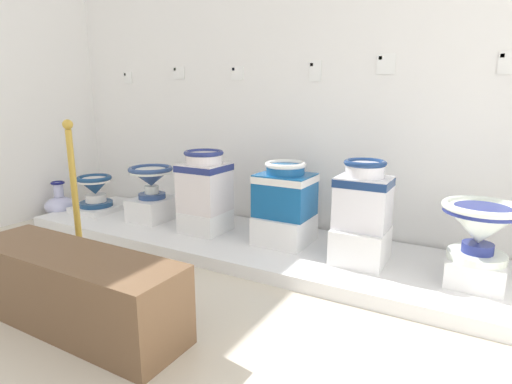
{
  "coord_description": "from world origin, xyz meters",
  "views": [
    {
      "loc": [
        3.78,
        0.03,
        1.15
      ],
      "look_at": [
        2.31,
        2.62,
        0.46
      ],
      "focal_mm": 28.75,
      "sensor_mm": 36.0,
      "label": 1
    }
  ],
  "objects_px": {
    "plinth_block_squat_floral": "(206,221)",
    "stanchion_post_near_left": "(78,231)",
    "antique_toilet_squat_floral": "(205,180)",
    "antique_toilet_central_ornate": "(363,194)",
    "info_placard_fifth": "(386,64)",
    "antique_toilet_slender_white": "(481,224)",
    "plinth_block_rightmost": "(153,209)",
    "decorative_vase_spare": "(60,205)",
    "info_placard_second": "(179,73)",
    "plinth_block_central_ornate": "(360,245)",
    "antique_toilet_tall_cobalt": "(95,188)",
    "info_placard_sixth": "(508,62)",
    "plinth_block_tall_cobalt": "(97,208)",
    "plinth_block_slender_white": "(474,272)",
    "antique_toilet_pale_glazed": "(285,189)",
    "info_placard_first": "(128,78)",
    "info_placard_third": "(237,73)",
    "museum_bench": "(74,289)",
    "antique_toilet_rightmost": "(151,177)",
    "info_placard_fourth": "(315,71)",
    "plinth_block_pale_glazed": "(285,229)"
  },
  "relations": [
    {
      "from": "antique_toilet_central_ornate",
      "to": "plinth_block_squat_floral",
      "type": "bearing_deg",
      "value": 179.18
    },
    {
      "from": "antique_toilet_slender_white",
      "to": "info_placard_first",
      "type": "xyz_separation_m",
      "value": [
        -3.25,
        0.55,
        0.89
      ]
    },
    {
      "from": "info_placard_fifth",
      "to": "antique_toilet_slender_white",
      "type": "bearing_deg",
      "value": -37.89
    },
    {
      "from": "antique_toilet_slender_white",
      "to": "info_placard_sixth",
      "type": "bearing_deg",
      "value": 85.93
    },
    {
      "from": "antique_toilet_central_ornate",
      "to": "decorative_vase_spare",
      "type": "height_order",
      "value": "antique_toilet_central_ornate"
    },
    {
      "from": "plinth_block_central_ornate",
      "to": "antique_toilet_central_ornate",
      "type": "xyz_separation_m",
      "value": [
        0.0,
        0.0,
        0.34
      ]
    },
    {
      "from": "antique_toilet_rightmost",
      "to": "info_placard_fifth",
      "type": "xyz_separation_m",
      "value": [
        1.84,
        0.48,
        0.91
      ]
    },
    {
      "from": "plinth_block_tall_cobalt",
      "to": "antique_toilet_central_ornate",
      "type": "xyz_separation_m",
      "value": [
        2.54,
        0.01,
        0.43
      ]
    },
    {
      "from": "plinth_block_slender_white",
      "to": "info_placard_first",
      "type": "height_order",
      "value": "info_placard_first"
    },
    {
      "from": "antique_toilet_slender_white",
      "to": "info_placard_fourth",
      "type": "height_order",
      "value": "info_placard_fourth"
    },
    {
      "from": "plinth_block_pale_glazed",
      "to": "plinth_block_slender_white",
      "type": "xyz_separation_m",
      "value": [
        1.27,
        -0.11,
        -0.03
      ]
    },
    {
      "from": "decorative_vase_spare",
      "to": "info_placard_second",
      "type": "bearing_deg",
      "value": 33.11
    },
    {
      "from": "antique_toilet_rightmost",
      "to": "plinth_block_central_ornate",
      "type": "xyz_separation_m",
      "value": [
        1.87,
        -0.05,
        -0.27
      ]
    },
    {
      "from": "plinth_block_tall_cobalt",
      "to": "antique_toilet_rightmost",
      "type": "distance_m",
      "value": 0.76
    },
    {
      "from": "stanchion_post_near_left",
      "to": "info_placard_sixth",
      "type": "bearing_deg",
      "value": 31.43
    },
    {
      "from": "plinth_block_tall_cobalt",
      "to": "info_placard_fourth",
      "type": "height_order",
      "value": "info_placard_fourth"
    },
    {
      "from": "info_placard_fourth",
      "to": "info_placard_sixth",
      "type": "distance_m",
      "value": 1.27
    },
    {
      "from": "decorative_vase_spare",
      "to": "antique_toilet_rightmost",
      "type": "bearing_deg",
      "value": 9.75
    },
    {
      "from": "plinth_block_squat_floral",
      "to": "stanchion_post_near_left",
      "type": "xyz_separation_m",
      "value": [
        -0.35,
        -0.92,
        0.12
      ]
    },
    {
      "from": "antique_toilet_tall_cobalt",
      "to": "plinth_block_slender_white",
      "type": "height_order",
      "value": "antique_toilet_tall_cobalt"
    },
    {
      "from": "antique_toilet_tall_cobalt",
      "to": "info_placard_third",
      "type": "height_order",
      "value": "info_placard_third"
    },
    {
      "from": "info_placard_second",
      "to": "info_placard_fourth",
      "type": "xyz_separation_m",
      "value": [
        1.35,
        0.0,
        -0.02
      ]
    },
    {
      "from": "info_placard_sixth",
      "to": "stanchion_post_near_left",
      "type": "bearing_deg",
      "value": -148.57
    },
    {
      "from": "info_placard_fourth",
      "to": "stanchion_post_near_left",
      "type": "xyz_separation_m",
      "value": [
        -1.06,
        -1.43,
        -1.06
      ]
    },
    {
      "from": "plinth_block_slender_white",
      "to": "info_placard_third",
      "type": "distance_m",
      "value": 2.34
    },
    {
      "from": "info_placard_first",
      "to": "decorative_vase_spare",
      "type": "xyz_separation_m",
      "value": [
        -0.35,
        -0.66,
        -1.22
      ]
    },
    {
      "from": "antique_toilet_pale_glazed",
      "to": "info_placard_first",
      "type": "height_order",
      "value": "info_placard_first"
    },
    {
      "from": "antique_toilet_slender_white",
      "to": "info_placard_third",
      "type": "distance_m",
      "value": 2.21
    },
    {
      "from": "plinth_block_pale_glazed",
      "to": "stanchion_post_near_left",
      "type": "xyz_separation_m",
      "value": [
        -1.03,
        -0.99,
        0.1
      ]
    },
    {
      "from": "antique_toilet_rightmost",
      "to": "stanchion_post_near_left",
      "type": "height_order",
      "value": "stanchion_post_near_left"
    },
    {
      "from": "antique_toilet_squat_floral",
      "to": "antique_toilet_central_ornate",
      "type": "distance_m",
      "value": 1.27
    },
    {
      "from": "antique_toilet_slender_white",
      "to": "museum_bench",
      "type": "height_order",
      "value": "antique_toilet_slender_white"
    },
    {
      "from": "plinth_block_slender_white",
      "to": "museum_bench",
      "type": "xyz_separation_m",
      "value": [
        -1.76,
        -1.32,
        0.03
      ]
    },
    {
      "from": "antique_toilet_pale_glazed",
      "to": "stanchion_post_near_left",
      "type": "height_order",
      "value": "stanchion_post_near_left"
    },
    {
      "from": "info_placard_third",
      "to": "decorative_vase_spare",
      "type": "bearing_deg",
      "value": -158.28
    },
    {
      "from": "plinth_block_rightmost",
      "to": "antique_toilet_central_ornate",
      "type": "xyz_separation_m",
      "value": [
        1.87,
        -0.05,
        0.36
      ]
    },
    {
      "from": "plinth_block_tall_cobalt",
      "to": "plinth_block_squat_floral",
      "type": "relative_size",
      "value": 1.13
    },
    {
      "from": "antique_toilet_tall_cobalt",
      "to": "info_placard_fifth",
      "type": "height_order",
      "value": "info_placard_fifth"
    },
    {
      "from": "antique_toilet_rightmost",
      "to": "plinth_block_squat_floral",
      "type": "relative_size",
      "value": 1.14
    },
    {
      "from": "info_placard_second",
      "to": "antique_toilet_tall_cobalt",
      "type": "bearing_deg",
      "value": -139.16
    },
    {
      "from": "plinth_block_tall_cobalt",
      "to": "antique_toilet_squat_floral",
      "type": "distance_m",
      "value": 1.33
    },
    {
      "from": "info_placard_fifth",
      "to": "info_placard_sixth",
      "type": "distance_m",
      "value": 0.74
    },
    {
      "from": "plinth_block_squat_floral",
      "to": "info_placard_third",
      "type": "distance_m",
      "value": 1.29
    },
    {
      "from": "info_placard_fifth",
      "to": "museum_bench",
      "type": "relative_size",
      "value": 0.11
    },
    {
      "from": "plinth_block_slender_white",
      "to": "stanchion_post_near_left",
      "type": "xyz_separation_m",
      "value": [
        -2.29,
        -0.88,
        0.13
      ]
    },
    {
      "from": "antique_toilet_pale_glazed",
      "to": "info_placard_third",
      "type": "distance_m",
      "value": 1.17
    },
    {
      "from": "info_placard_fifth",
      "to": "antique_toilet_central_ornate",
      "type": "bearing_deg",
      "value": -86.42
    },
    {
      "from": "plinth_block_squat_floral",
      "to": "info_placard_sixth",
      "type": "bearing_deg",
      "value": 14.46
    },
    {
      "from": "plinth_block_slender_white",
      "to": "antique_toilet_squat_floral",
      "type": "bearing_deg",
      "value": 178.9
    },
    {
      "from": "info_placard_sixth",
      "to": "antique_toilet_rightmost",
      "type": "bearing_deg",
      "value": -169.55
    }
  ]
}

